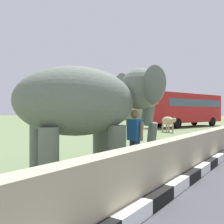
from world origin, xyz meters
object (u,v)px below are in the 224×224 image
person_handler (135,136)px  cow_near (168,121)px  bus_red (187,107)px  elephant (92,103)px

person_handler → cow_near: (13.16, 4.36, -0.06)m
cow_near → bus_red: bearing=8.5°
elephant → person_handler: (1.14, -0.60, -0.90)m
bus_red → cow_near: bus_red is taller
elephant → cow_near: size_ratio=2.26×
elephant → bus_red: bus_red is taller
bus_red → elephant: bearing=-167.6°
elephant → person_handler: 1.58m
bus_red → cow_near: bearing=-171.5°
person_handler → cow_near: size_ratio=0.94×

